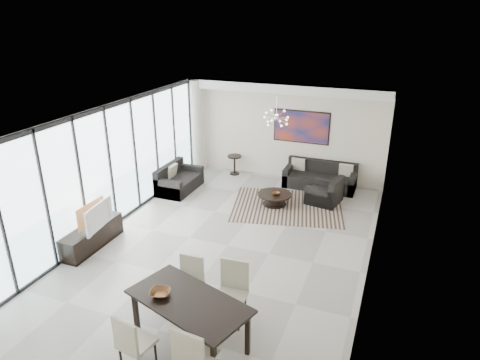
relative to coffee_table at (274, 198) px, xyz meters
The scene contains 20 objects.
room_shell 2.74m from the coffee_table, 87.25° to the right, with size 6.00×9.00×2.90m.
window_wall 4.21m from the coffee_table, 142.92° to the right, with size 0.37×8.95×2.90m.
soffit 3.22m from the coffee_table, 100.42° to the left, with size 5.98×0.40×0.26m, color white.
painting 2.53m from the coffee_table, 85.70° to the left, with size 1.68×0.04×0.98m, color #B13718.
chandelier 2.17m from the coffee_table, 119.60° to the left, with size 0.66×0.66×0.71m.
rug 0.40m from the coffee_table, ahead, with size 2.85×2.19×0.01m, color black.
coffee_table is the anchor object (origin of this frame).
bowl_coffee 0.18m from the coffee_table, 37.37° to the right, with size 0.22×0.22×0.07m, color brown.
sofa_main 1.87m from the coffee_table, 61.78° to the left, with size 2.05×0.84×0.75m.
loveseat 2.89m from the coffee_table, behind, with size 0.84×1.49×0.74m.
armchair 1.39m from the coffee_table, 26.70° to the left, with size 0.95×0.98×0.72m.
side_table 2.54m from the coffee_table, 136.83° to the left, with size 0.45×0.45×0.61m.
tv_console 4.70m from the coffee_table, 131.35° to the right, with size 0.45×1.61×0.50m, color black.
television 4.64m from the coffee_table, 129.85° to the right, with size 0.98×0.13×0.56m, color gray.
dining_table 5.38m from the coffee_table, 87.28° to the right, with size 2.12×1.51×0.80m.
dining_chair_sw 6.19m from the coffee_table, 92.13° to the right, with size 0.52×0.52×0.97m.
dining_chair_se 6.22m from the coffee_table, 83.27° to the right, with size 0.54×0.54×1.08m.
dining_chair_nw 4.56m from the coffee_table, 91.93° to the right, with size 0.46×0.46×0.96m.
dining_chair_ne 4.63m from the coffee_table, 81.81° to the right, with size 0.52×0.52×1.07m.
bowl_dining 5.44m from the coffee_table, 92.25° to the right, with size 0.31×0.31×0.08m, color brown.
Camera 1 is at (3.25, -7.60, 4.91)m, focal length 32.00 mm.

